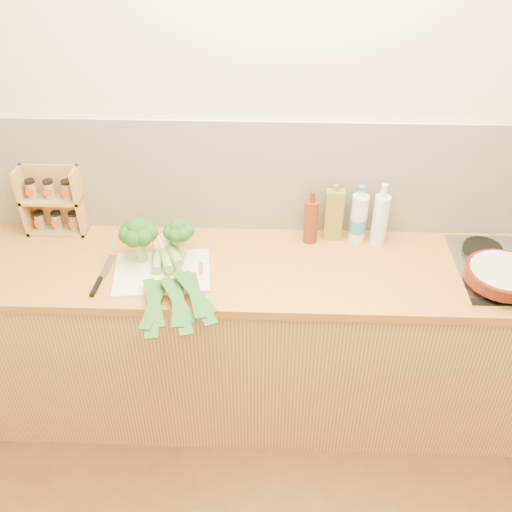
{
  "coord_description": "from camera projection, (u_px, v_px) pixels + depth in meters",
  "views": [
    {
      "loc": [
        -0.06,
        -0.78,
        2.4
      ],
      "look_at": [
        -0.13,
        1.1,
        1.02
      ],
      "focal_mm": 40.0,
      "sensor_mm": 36.0,
      "label": 1
    }
  ],
  "objects": [
    {
      "name": "spice_rack",
      "position": [
        54.0,
        204.0,
        2.63
      ],
      "size": [
        0.27,
        0.11,
        0.33
      ],
      "color": "tan",
      "rests_on": "counter"
    },
    {
      "name": "counter",
      "position": [
        284.0,
        339.0,
        2.75
      ],
      "size": [
        3.2,
        0.62,
        0.9
      ],
      "color": "tan",
      "rests_on": "ground"
    },
    {
      "name": "leek_mid",
      "position": [
        170.0,
        272.0,
        2.36
      ],
      "size": [
        0.25,
        0.62,
        0.04
      ],
      "rotation": [
        0.0,
        0.0,
        0.32
      ],
      "color": "white",
      "rests_on": "chopping_board"
    },
    {
      "name": "broccoli_right",
      "position": [
        179.0,
        232.0,
        2.43
      ],
      "size": [
        0.13,
        0.13,
        0.19
      ],
      "color": "#8AA15E",
      "rests_on": "chopping_board"
    },
    {
      "name": "water_bottle",
      "position": [
        358.0,
        219.0,
        2.58
      ],
      "size": [
        0.08,
        0.08,
        0.26
      ],
      "color": "silver",
      "rests_on": "counter"
    },
    {
      "name": "amber_bottle",
      "position": [
        311.0,
        221.0,
        2.57
      ],
      "size": [
        0.06,
        0.06,
        0.26
      ],
      "color": "#622812",
      "rests_on": "counter"
    },
    {
      "name": "room_shell",
      "position": [
        289.0,
        178.0,
        2.56
      ],
      "size": [
        3.5,
        3.5,
        3.5
      ],
      "color": "beige",
      "rests_on": "ground"
    },
    {
      "name": "skillet",
      "position": [
        504.0,
        275.0,
        2.32
      ],
      "size": [
        0.45,
        0.31,
        0.05
      ],
      "rotation": [
        0.0,
        0.0,
        -0.01
      ],
      "color": "#51190D",
      "rests_on": "gas_hob"
    },
    {
      "name": "oil_tin",
      "position": [
        334.0,
        215.0,
        2.58
      ],
      "size": [
        0.08,
        0.05,
        0.28
      ],
      "color": "olive",
      "rests_on": "counter"
    },
    {
      "name": "leek_back",
      "position": [
        181.0,
        266.0,
        2.36
      ],
      "size": [
        0.31,
        0.59,
        0.04
      ],
      "rotation": [
        0.0,
        0.0,
        0.44
      ],
      "color": "white",
      "rests_on": "chopping_board"
    },
    {
      "name": "glass_bottle",
      "position": [
        380.0,
        219.0,
        2.55
      ],
      "size": [
        0.07,
        0.07,
        0.3
      ],
      "color": "silver",
      "rests_on": "counter"
    },
    {
      "name": "leek_front",
      "position": [
        156.0,
        273.0,
        2.38
      ],
      "size": [
        0.15,
        0.65,
        0.04
      ],
      "rotation": [
        0.0,
        0.0,
        0.13
      ],
      "color": "white",
      "rests_on": "chopping_board"
    },
    {
      "name": "chefs_knife",
      "position": [
        99.0,
        282.0,
        2.38
      ],
      "size": [
        0.04,
        0.29,
        0.02
      ],
      "rotation": [
        0.0,
        0.0,
        -0.06
      ],
      "color": "silver",
      "rests_on": "counter"
    },
    {
      "name": "broccoli_left",
      "position": [
        138.0,
        233.0,
        2.41
      ],
      "size": [
        0.16,
        0.17,
        0.21
      ],
      "color": "#8AA15E",
      "rests_on": "chopping_board"
    },
    {
      "name": "chopping_board",
      "position": [
        162.0,
        272.0,
        2.43
      ],
      "size": [
        0.44,
        0.35,
        0.01
      ],
      "primitive_type": "cube",
      "rotation": [
        0.0,
        0.0,
        0.13
      ],
      "color": "#EBE7CC",
      "rests_on": "counter"
    }
  ]
}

